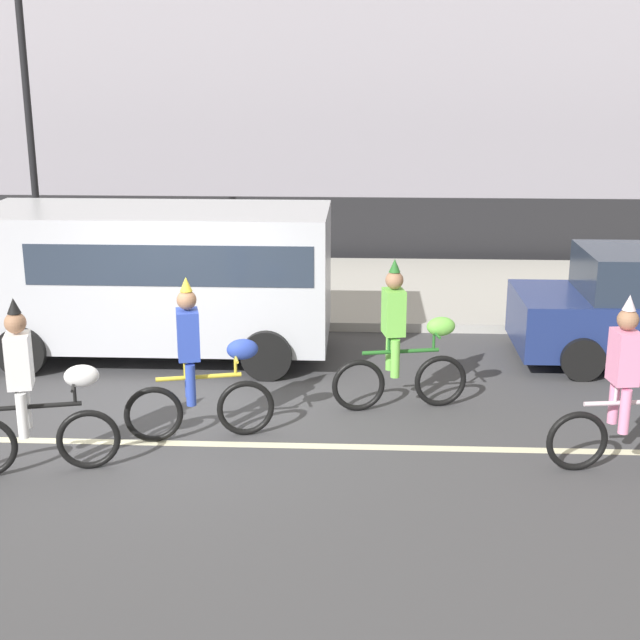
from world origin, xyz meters
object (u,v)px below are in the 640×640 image
(pedestrian_onlooker, at_px, (29,250))
(street_lamp_post, at_px, (25,75))
(parade_cyclist_pink, at_px, (631,394))
(parade_cyclist_zebra, at_px, (34,398))
(parked_van_silver, at_px, (161,271))
(parade_cyclist_cobalt, at_px, (200,369))
(parade_cyclist_lime, at_px, (402,344))

(pedestrian_onlooker, bearing_deg, street_lamp_post, -46.03)
(parade_cyclist_pink, bearing_deg, parade_cyclist_zebra, -176.28)
(street_lamp_post, bearing_deg, parked_van_silver, -41.74)
(parade_cyclist_cobalt, distance_m, parade_cyclist_pink, 4.69)
(parade_cyclist_cobalt, relative_size, parade_cyclist_lime, 1.00)
(parade_cyclist_pink, bearing_deg, pedestrian_onlooker, 144.08)
(parade_cyclist_zebra, height_order, pedestrian_onlooker, parade_cyclist_zebra)
(parade_cyclist_zebra, xyz_separation_m, parked_van_silver, (0.46, 4.01, 0.44))
(parade_cyclist_cobalt, distance_m, pedestrian_onlooker, 7.04)
(parade_cyclist_zebra, relative_size, street_lamp_post, 0.33)
(parade_cyclist_cobalt, bearing_deg, parked_van_silver, 109.76)
(parade_cyclist_cobalt, xyz_separation_m, parked_van_silver, (-1.09, 3.03, 0.44))
(parade_cyclist_lime, xyz_separation_m, parade_cyclist_pink, (2.32, -1.62, 0.00))
(parade_cyclist_lime, bearing_deg, parade_cyclist_cobalt, -155.78)
(parade_cyclist_lime, bearing_deg, pedestrian_onlooker, 143.72)
(parade_cyclist_cobalt, height_order, parade_cyclist_pink, same)
(parade_cyclist_zebra, xyz_separation_m, street_lamp_post, (-2.18, 6.36, 3.15))
(parade_cyclist_cobalt, bearing_deg, pedestrian_onlooker, 125.33)
(parade_cyclist_zebra, bearing_deg, street_lamp_post, 108.87)
(parade_cyclist_pink, distance_m, pedestrian_onlooker, 10.77)
(parade_cyclist_cobalt, xyz_separation_m, parade_cyclist_lime, (2.33, 1.05, 0.00))
(parade_cyclist_zebra, distance_m, pedestrian_onlooker, 7.18)
(parked_van_silver, relative_size, street_lamp_post, 0.85)
(parade_cyclist_pink, bearing_deg, street_lamp_post, 144.56)
(parade_cyclist_cobalt, bearing_deg, parade_cyclist_pink, -7.07)
(parade_cyclist_zebra, height_order, street_lamp_post, street_lamp_post)
(parade_cyclist_lime, height_order, parked_van_silver, parked_van_silver)
(parked_van_silver, distance_m, pedestrian_onlooker, 4.03)
(parade_cyclist_zebra, xyz_separation_m, pedestrian_onlooker, (-2.52, 6.72, 0.17))
(parade_cyclist_zebra, bearing_deg, parked_van_silver, 83.44)
(pedestrian_onlooker, bearing_deg, parade_cyclist_zebra, -69.46)
(parade_cyclist_cobalt, height_order, street_lamp_post, street_lamp_post)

